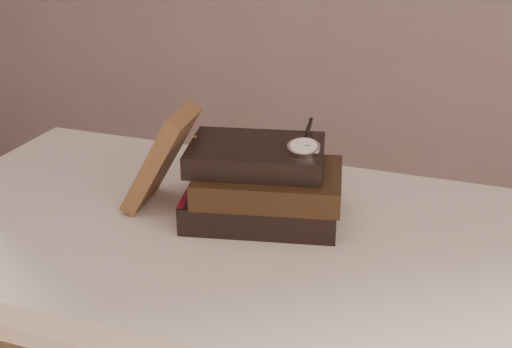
% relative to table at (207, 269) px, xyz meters
% --- Properties ---
extents(table, '(1.00, 0.60, 0.75)m').
position_rel_table_xyz_m(table, '(0.00, 0.00, 0.00)').
color(table, beige).
rests_on(table, ground).
extents(book_stack, '(0.28, 0.22, 0.12)m').
position_rel_table_xyz_m(book_stack, '(0.08, 0.05, 0.15)').
color(book_stack, black).
rests_on(book_stack, table).
extents(journal, '(0.13, 0.12, 0.17)m').
position_rel_table_xyz_m(journal, '(-0.09, 0.03, 0.18)').
color(journal, '#492F1C').
rests_on(journal, table).
extents(pocket_watch, '(0.06, 0.16, 0.02)m').
position_rel_table_xyz_m(pocket_watch, '(0.15, 0.05, 0.22)').
color(pocket_watch, silver).
rests_on(pocket_watch, book_stack).
extents(eyeglasses, '(0.13, 0.14, 0.05)m').
position_rel_table_xyz_m(eyeglasses, '(-0.02, 0.11, 0.16)').
color(eyeglasses, silver).
rests_on(eyeglasses, book_stack).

